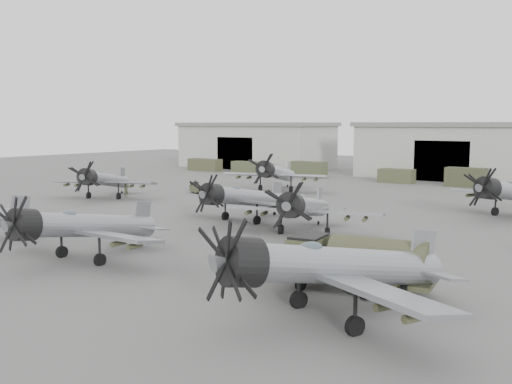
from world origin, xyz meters
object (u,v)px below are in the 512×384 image
at_px(fuel_tanker, 358,259).
at_px(tug_trailer, 201,190).
at_px(aircraft_near_1, 77,226).
at_px(aircraft_mid_1, 240,197).
at_px(aircraft_mid_2, 304,207).
at_px(aircraft_far_0, 275,172).
at_px(ground_crew, 126,190).
at_px(aircraft_mid_0, 103,180).
at_px(aircraft_near_2, 323,266).

height_order(fuel_tanker, tug_trailer, fuel_tanker).
distance_m(aircraft_near_1, aircraft_mid_1, 17.13).
height_order(aircraft_mid_2, fuel_tanker, aircraft_mid_2).
height_order(aircraft_far_0, fuel_tanker, aircraft_far_0).
relative_size(aircraft_mid_2, tug_trailer, 1.83).
bearing_deg(aircraft_mid_1, ground_crew, 167.91).
bearing_deg(tug_trailer, aircraft_mid_1, -15.05).
distance_m(aircraft_mid_1, aircraft_far_0, 22.47).
distance_m(aircraft_far_0, tug_trailer, 9.54).
xyz_separation_m(aircraft_near_1, fuel_tanker, (16.71, 4.30, -0.59)).
xyz_separation_m(aircraft_mid_1, fuel_tanker, (17.12, -12.82, -0.54)).
height_order(aircraft_near_1, aircraft_mid_0, aircraft_near_1).
relative_size(aircraft_mid_0, aircraft_mid_2, 0.98).
bearing_deg(aircraft_mid_1, aircraft_near_2, -41.83).
height_order(aircraft_near_1, tug_trailer, aircraft_near_1).
bearing_deg(aircraft_mid_1, fuel_tanker, -33.65).
relative_size(aircraft_near_2, aircraft_mid_1, 1.09).
relative_size(fuel_tanker, ground_crew, 4.19).
bearing_deg(aircraft_near_2, ground_crew, 173.12).
relative_size(aircraft_mid_1, aircraft_mid_2, 0.98).
relative_size(aircraft_mid_0, aircraft_far_0, 0.88).
relative_size(aircraft_mid_2, ground_crew, 6.66).
bearing_deg(aircraft_mid_1, aircraft_far_0, 118.73).
xyz_separation_m(aircraft_mid_0, tug_trailer, (6.33, 9.66, -1.70)).
distance_m(aircraft_near_1, ground_crew, 31.00).
bearing_deg(aircraft_mid_2, aircraft_mid_0, 153.66).
xyz_separation_m(aircraft_near_2, fuel_tanker, (-0.72, 5.03, -0.79)).
bearing_deg(aircraft_far_0, aircraft_mid_1, -80.56).
bearing_deg(ground_crew, tug_trailer, -38.72).
bearing_deg(tug_trailer, aircraft_near_2, -17.91).
xyz_separation_m(aircraft_near_1, ground_crew, (-21.02, 22.75, -1.30)).
height_order(aircraft_mid_0, aircraft_mid_1, aircraft_mid_0).
bearing_deg(aircraft_far_0, tug_trailer, -144.54).
xyz_separation_m(aircraft_near_1, aircraft_near_2, (17.43, -0.73, 0.20)).
bearing_deg(aircraft_mid_2, aircraft_far_0, 111.61).
bearing_deg(fuel_tanker, aircraft_mid_1, 135.26).
bearing_deg(aircraft_mid_2, aircraft_near_1, -131.41).
height_order(aircraft_near_1, aircraft_near_2, aircraft_near_2).
xyz_separation_m(aircraft_mid_1, aircraft_mid_2, (7.55, -2.01, 0.03)).
height_order(aircraft_mid_1, aircraft_far_0, aircraft_far_0).
relative_size(aircraft_mid_0, ground_crew, 6.51).
bearing_deg(fuel_tanker, aircraft_far_0, 121.10).
distance_m(aircraft_mid_0, aircraft_mid_2, 29.86).
distance_m(aircraft_mid_1, fuel_tanker, 21.39).
height_order(aircraft_near_1, aircraft_mid_2, aircraft_near_1).
bearing_deg(aircraft_near_1, aircraft_near_2, -2.76).
relative_size(aircraft_near_1, aircraft_near_2, 0.93).
distance_m(aircraft_near_1, fuel_tanker, 17.26).
bearing_deg(aircraft_mid_2, fuel_tanker, -64.60).
bearing_deg(aircraft_mid_2, tug_trailer, 130.90).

